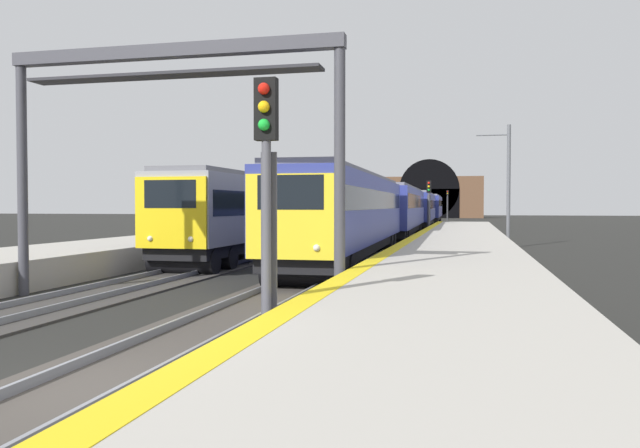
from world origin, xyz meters
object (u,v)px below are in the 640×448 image
Objects in this scene: railway_signal_near at (267,187)px; overhead_signal_gantry at (171,105)px; railway_signal_mid at (429,202)px; catenary_mast_near at (508,185)px; train_main_approaching at (411,208)px; railway_signal_far at (448,203)px; train_adjacent_platform at (337,209)px.

overhead_signal_gantry reaches higher than railway_signal_near.
catenary_mast_near is (-15.86, -5.64, 0.93)m from railway_signal_mid.
railway_signal_far is (47.74, -1.78, 0.66)m from train_main_approaching.
railway_signal_far is at bearing 4.87° from catenary_mast_near.
catenary_mast_near is at bearing 20.86° from train_main_approaching.
train_main_approaching is 19.89m from catenary_mast_near.
train_main_approaching is at bearing -2.14° from railway_signal_far.
railway_signal_far is at bearing -180.00° from railway_signal_near.
railway_signal_near is (-39.56, -6.92, 0.58)m from train_adjacent_platform.
railway_signal_near is at bearing 9.80° from train_adjacent_platform.
train_main_approaching is 11.04× the size of catenary_mast_near.
railway_signal_far is at bearing -2.76° from overhead_signal_gantry.
railway_signal_near reaches higher than train_adjacent_platform.
overhead_signal_gantry is at bearing 157.44° from catenary_mast_near.
train_main_approaching is 47.78m from railway_signal_far.
overhead_signal_gantry is (-90.19, 4.35, 2.29)m from railway_signal_far.
railway_signal_far is (55.86, -6.92, 0.64)m from train_adjacent_platform.
overhead_signal_gantry is 26.08m from catenary_mast_near.
railway_signal_near is at bearing 0.00° from railway_signal_far.
railway_signal_far is at bearing -180.00° from railway_signal_mid.
overhead_signal_gantry reaches higher than train_adjacent_platform.
railway_signal_mid is 16.86m from catenary_mast_near.
catenary_mast_near is at bearing -22.56° from overhead_signal_gantry.
train_adjacent_platform is (-8.12, 5.14, 0.02)m from train_main_approaching.
train_adjacent_platform is 34.55m from overhead_signal_gantry.
railway_signal_far is 90.32m from overhead_signal_gantry.
overhead_signal_gantry is at bearing -140.23° from railway_signal_near.
train_main_approaching is 17.31× the size of railway_signal_near.
train_adjacent_platform is at bearing 4.28° from overhead_signal_gantry.
railway_signal_far is at bearing 172.80° from train_adjacent_platform.
train_adjacent_platform is at bearing -33.45° from train_main_approaching.
overhead_signal_gantry is at bearing -6.23° from railway_signal_mid.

